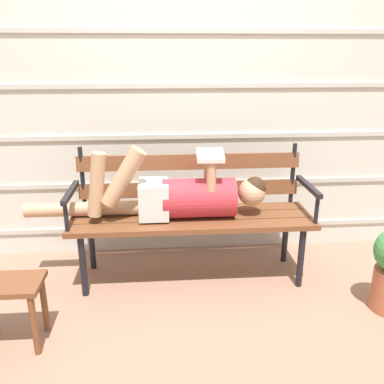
{
  "coord_description": "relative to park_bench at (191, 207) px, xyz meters",
  "views": [
    {
      "loc": [
        -0.2,
        -2.57,
        1.57
      ],
      "look_at": [
        0.0,
        0.07,
        0.66
      ],
      "focal_mm": 38.16,
      "sensor_mm": 36.0,
      "label": 1
    }
  ],
  "objects": [
    {
      "name": "park_bench",
      "position": [
        0.0,
        0.0,
        0.0
      ],
      "size": [
        1.69,
        0.49,
        0.93
      ],
      "color": "brown",
      "rests_on": "ground"
    },
    {
      "name": "ground_plane",
      "position": [
        0.0,
        -0.14,
        -0.52
      ],
      "size": [
        12.0,
        12.0,
        0.0
      ],
      "primitive_type": "plane",
      "color": "#936B56"
    },
    {
      "name": "house_siding",
      "position": [
        0.0,
        0.44,
        0.62
      ],
      "size": [
        4.09,
        0.08,
        2.28
      ],
      "color": "beige",
      "rests_on": "ground"
    },
    {
      "name": "reclining_person",
      "position": [
        -0.09,
        -0.07,
        0.12
      ],
      "size": [
        1.66,
        0.27,
        0.52
      ],
      "color": "#B72D38"
    },
    {
      "name": "footstool",
      "position": [
        -1.05,
        -0.71,
        -0.22
      ],
      "size": [
        0.37,
        0.25,
        0.39
      ],
      "color": "brown",
      "rests_on": "ground"
    }
  ]
}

